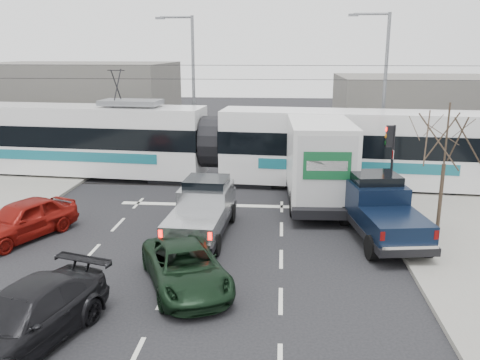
# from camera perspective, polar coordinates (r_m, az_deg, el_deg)

# --- Properties ---
(ground) EXTENTS (120.00, 120.00, 0.00)m
(ground) POSITION_cam_1_polar(r_m,az_deg,el_deg) (17.76, -0.91, -8.69)
(ground) COLOR black
(ground) RESTS_ON ground
(rails) EXTENTS (60.00, 1.60, 0.03)m
(rails) POSITION_cam_1_polar(r_m,az_deg,el_deg) (27.21, 1.15, -0.39)
(rails) COLOR #33302D
(rails) RESTS_ON ground
(building_left) EXTENTS (14.00, 10.00, 6.00)m
(building_left) POSITION_cam_1_polar(r_m,az_deg,el_deg) (41.51, -17.59, 8.29)
(building_left) COLOR #65605B
(building_left) RESTS_ON ground
(building_right) EXTENTS (12.00, 10.00, 5.00)m
(building_right) POSITION_cam_1_polar(r_m,az_deg,el_deg) (41.81, 19.25, 7.51)
(building_right) COLOR #65605B
(building_right) RESTS_ON ground
(bare_tree) EXTENTS (2.40, 2.40, 5.00)m
(bare_tree) POSITION_cam_1_polar(r_m,az_deg,el_deg) (19.93, 22.16, 4.18)
(bare_tree) COLOR #47382B
(bare_tree) RESTS_ON ground
(traffic_signal) EXTENTS (0.44, 0.44, 3.60)m
(traffic_signal) POSITION_cam_1_polar(r_m,az_deg,el_deg) (23.64, 16.51, 3.52)
(traffic_signal) COLOR black
(traffic_signal) RESTS_ON ground
(street_lamp_near) EXTENTS (2.38, 0.25, 9.00)m
(street_lamp_near) POSITION_cam_1_polar(r_m,az_deg,el_deg) (30.84, 15.62, 10.46)
(street_lamp_near) COLOR slate
(street_lamp_near) RESTS_ON ground
(street_lamp_far) EXTENTS (2.38, 0.25, 9.00)m
(street_lamp_far) POSITION_cam_1_polar(r_m,az_deg,el_deg) (32.82, -5.58, 11.13)
(street_lamp_far) COLOR slate
(street_lamp_far) RESTS_ON ground
(catenary) EXTENTS (60.00, 0.20, 7.00)m
(catenary) POSITION_cam_1_polar(r_m,az_deg,el_deg) (26.48, 1.19, 7.73)
(catenary) COLOR black
(catenary) RESTS_ON ground
(tram) EXTENTS (29.02, 5.33, 5.89)m
(tram) POSITION_cam_1_polar(r_m,az_deg,el_deg) (27.38, -3.20, 4.15)
(tram) COLOR white
(tram) RESTS_ON ground
(silver_pickup) EXTENTS (2.26, 5.71, 2.04)m
(silver_pickup) POSITION_cam_1_polar(r_m,az_deg,el_deg) (19.75, -4.15, -3.17)
(silver_pickup) COLOR black
(silver_pickup) RESTS_ON ground
(box_truck) EXTENTS (2.98, 7.94, 3.92)m
(box_truck) POSITION_cam_1_polar(r_m,az_deg,el_deg) (23.68, 8.72, 1.99)
(box_truck) COLOR black
(box_truck) RESTS_ON ground
(navy_pickup) EXTENTS (2.82, 5.77, 2.33)m
(navy_pickup) POSITION_cam_1_polar(r_m,az_deg,el_deg) (19.94, 15.41, -3.09)
(navy_pickup) COLOR black
(navy_pickup) RESTS_ON ground
(green_car) EXTENTS (3.73, 5.02, 1.27)m
(green_car) POSITION_cam_1_polar(r_m,az_deg,el_deg) (15.56, -6.13, -9.71)
(green_car) COLOR black
(green_car) RESTS_ON ground
(red_car) EXTENTS (3.39, 4.71, 1.49)m
(red_car) POSITION_cam_1_polar(r_m,az_deg,el_deg) (20.92, -23.25, -4.11)
(red_car) COLOR maroon
(red_car) RESTS_ON ground
(dark_car) EXTENTS (3.33, 5.35, 1.45)m
(dark_car) POSITION_cam_1_polar(r_m,az_deg,el_deg) (13.62, -23.15, -14.16)
(dark_car) COLOR black
(dark_car) RESTS_ON ground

